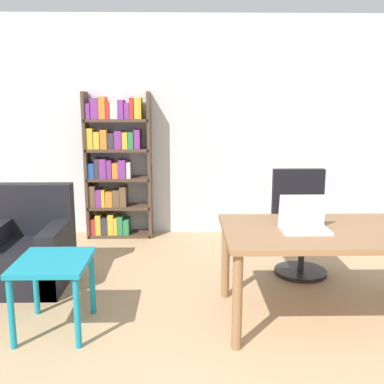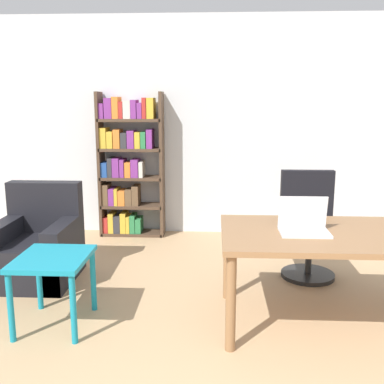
% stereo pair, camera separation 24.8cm
% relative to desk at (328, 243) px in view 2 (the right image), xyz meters
% --- Properties ---
extents(wall_back, '(8.00, 0.06, 2.70)m').
position_rel_desk_xyz_m(wall_back, '(-0.71, 2.44, 0.71)').
color(wall_back, silver).
rests_on(wall_back, ground_plane).
extents(desk, '(1.57, 0.96, 0.72)m').
position_rel_desk_xyz_m(desk, '(0.00, 0.00, 0.00)').
color(desk, olive).
rests_on(desk, ground_plane).
extents(laptop, '(0.35, 0.25, 0.26)m').
position_rel_desk_xyz_m(laptop, '(-0.18, -0.01, 0.14)').
color(laptop, silver).
rests_on(laptop, desk).
extents(office_chair, '(0.54, 0.54, 1.01)m').
position_rel_desk_xyz_m(office_chair, '(0.07, 1.01, -0.18)').
color(office_chair, black).
rests_on(office_chair, ground_plane).
extents(side_table_blue, '(0.51, 0.59, 0.54)m').
position_rel_desk_xyz_m(side_table_blue, '(-2.03, -0.13, -0.18)').
color(side_table_blue, teal).
rests_on(side_table_blue, ground_plane).
extents(armchair, '(0.71, 0.77, 0.89)m').
position_rel_desk_xyz_m(armchair, '(-2.51, 0.75, -0.35)').
color(armchair, black).
rests_on(armchair, ground_plane).
extents(bookshelf, '(0.80, 0.28, 1.78)m').
position_rel_desk_xyz_m(bookshelf, '(-1.93, 2.25, 0.25)').
color(bookshelf, '#4C3828').
rests_on(bookshelf, ground_plane).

